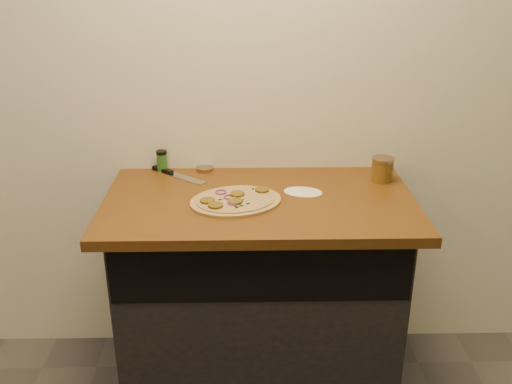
{
  "coord_description": "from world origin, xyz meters",
  "views": [
    {
      "loc": [
        -0.06,
        -0.6,
        1.78
      ],
      "look_at": [
        -0.01,
        1.36,
        0.95
      ],
      "focal_mm": 40.0,
      "sensor_mm": 36.0,
      "label": 1
    }
  ],
  "objects_px": {
    "chefs_knife": "(173,174)",
    "spice_shaker": "(162,161)",
    "salsa_jar": "(382,169)",
    "pizza": "(235,200)"
  },
  "relations": [
    {
      "from": "pizza",
      "to": "chefs_knife",
      "type": "height_order",
      "value": "pizza"
    },
    {
      "from": "pizza",
      "to": "spice_shaker",
      "type": "distance_m",
      "value": 0.47
    },
    {
      "from": "pizza",
      "to": "spice_shaker",
      "type": "bearing_deg",
      "value": 132.99
    },
    {
      "from": "pizza",
      "to": "spice_shaker",
      "type": "height_order",
      "value": "spice_shaker"
    },
    {
      "from": "chefs_knife",
      "to": "salsa_jar",
      "type": "bearing_deg",
      "value": -5.21
    },
    {
      "from": "salsa_jar",
      "to": "pizza",
      "type": "bearing_deg",
      "value": -160.6
    },
    {
      "from": "chefs_knife",
      "to": "salsa_jar",
      "type": "height_order",
      "value": "salsa_jar"
    },
    {
      "from": "chefs_knife",
      "to": "spice_shaker",
      "type": "bearing_deg",
      "value": 135.66
    },
    {
      "from": "pizza",
      "to": "chefs_knife",
      "type": "relative_size",
      "value": 1.75
    },
    {
      "from": "chefs_knife",
      "to": "spice_shaker",
      "type": "xyz_separation_m",
      "value": [
        -0.05,
        0.05,
        0.04
      ]
    }
  ]
}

